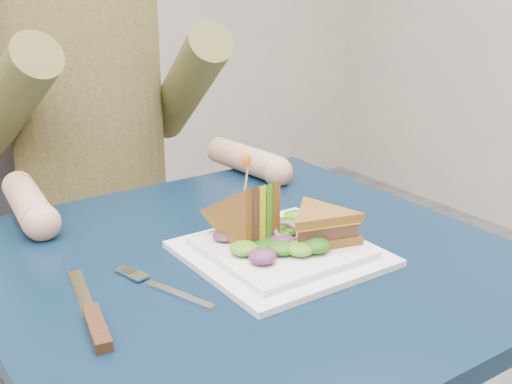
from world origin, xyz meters
TOP-DOWN VIEW (x-y plane):
  - table at (0.00, 0.00)m, footprint 0.75×0.75m
  - chair at (0.00, 0.73)m, footprint 0.42×0.40m
  - diner at (-0.00, 0.61)m, footprint 0.54×0.59m
  - plate at (0.04, -0.03)m, footprint 0.26×0.26m
  - sandwich_flat at (0.09, -0.06)m, footprint 0.16×0.16m
  - sandwich_upright at (0.01, 0.01)m, footprint 0.09×0.14m
  - fork at (-0.15, -0.03)m, footprint 0.07×0.18m
  - knife at (-0.26, -0.06)m, footprint 0.06×0.22m
  - toothpick at (0.01, 0.01)m, footprint 0.01×0.01m
  - toothpick_frill at (0.01, 0.01)m, footprint 0.01×0.01m
  - lettuce_spill at (0.04, -0.02)m, footprint 0.15×0.13m
  - onion_ring at (0.05, -0.03)m, footprint 0.04×0.04m

SIDE VIEW (x-z plane):
  - chair at x=0.00m, z-range 0.08..1.01m
  - table at x=0.00m, z-range 0.29..1.02m
  - fork at x=-0.15m, z-range 0.73..0.74m
  - knife at x=-0.26m, z-range 0.73..0.74m
  - plate at x=0.04m, z-range 0.73..0.75m
  - lettuce_spill at x=0.04m, z-range 0.75..0.77m
  - onion_ring at x=0.05m, z-range 0.75..0.78m
  - sandwich_flat at x=0.09m, z-range 0.75..0.80m
  - sandwich_upright at x=0.01m, z-range 0.71..0.85m
  - toothpick at x=0.01m, z-range 0.82..0.88m
  - toothpick_frill at x=0.01m, z-range 0.87..0.89m
  - diner at x=0.00m, z-range 0.54..1.29m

